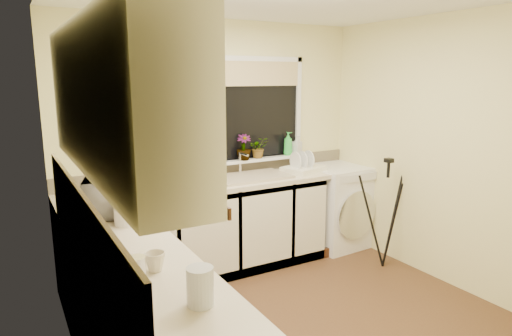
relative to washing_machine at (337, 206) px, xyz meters
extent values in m
plane|color=brown|center=(-1.33, -1.17, -0.46)|extent=(3.20, 3.20, 0.00)
plane|color=#F0E8A0|center=(-1.33, 0.33, 0.77)|extent=(3.20, 0.00, 3.20)
plane|color=#F0E8A0|center=(-1.33, -2.67, 0.77)|extent=(3.20, 0.00, 3.20)
plane|color=#F0E8A0|center=(-2.93, -1.17, 0.77)|extent=(0.00, 3.00, 3.00)
plane|color=#F0E8A0|center=(0.27, -1.17, 0.77)|extent=(0.00, 3.00, 3.00)
cube|color=silver|center=(-1.65, 0.03, -0.03)|extent=(2.55, 0.60, 0.86)
cube|color=beige|center=(-1.33, 0.03, 0.42)|extent=(3.20, 0.60, 0.04)
cube|color=beige|center=(-2.63, -1.47, 0.42)|extent=(0.60, 2.40, 0.04)
cube|color=silver|center=(-2.77, -1.62, 1.34)|extent=(0.28, 1.90, 0.70)
cube|color=beige|center=(-2.91, -1.47, 0.67)|extent=(0.02, 2.40, 0.45)
cube|color=beige|center=(-1.33, 0.32, 0.51)|extent=(3.20, 0.02, 0.14)
cube|color=black|center=(-1.13, 0.31, 1.09)|extent=(1.50, 0.02, 1.00)
cube|color=tan|center=(-1.13, 0.29, 1.47)|extent=(1.50, 0.02, 0.25)
cube|color=white|center=(-1.13, 0.26, 0.58)|extent=(1.60, 0.14, 0.03)
cube|color=tan|center=(-1.13, 0.03, 0.46)|extent=(0.82, 0.46, 0.03)
cylinder|color=silver|center=(-1.13, 0.21, 0.56)|extent=(0.03, 0.03, 0.24)
cube|color=white|center=(0.00, 0.00, 0.00)|extent=(0.68, 0.66, 0.91)
cube|color=gray|center=(-1.90, -0.07, 0.45)|extent=(0.40, 0.32, 0.02)
cube|color=#5DCCFF|center=(-1.87, 0.08, 0.58)|extent=(0.36, 0.12, 0.25)
cylinder|color=white|center=(-2.53, -0.79, 0.56)|extent=(0.18, 0.18, 0.23)
cube|color=white|center=(-0.48, -0.01, 0.47)|extent=(0.49, 0.42, 0.06)
cylinder|color=silver|center=(-2.52, -2.08, 0.53)|extent=(0.12, 0.12, 0.18)
cylinder|color=silver|center=(-2.70, -1.70, 0.50)|extent=(0.09, 0.09, 0.12)
imported|color=white|center=(-2.56, -0.46, 0.58)|extent=(0.47, 0.58, 0.28)
imported|color=#999999|center=(-1.35, 0.23, 0.72)|extent=(0.16, 0.14, 0.25)
imported|color=#999999|center=(-1.07, 0.23, 0.73)|extent=(0.19, 0.19, 0.27)
imported|color=#999999|center=(-0.88, 0.25, 0.70)|extent=(0.24, 0.22, 0.22)
imported|color=green|center=(-0.51, 0.25, 0.72)|extent=(0.13, 0.13, 0.25)
imported|color=#999999|center=(-0.39, 0.25, 0.70)|extent=(0.12, 0.12, 0.21)
imported|color=silver|center=(-0.34, 0.13, 0.50)|extent=(0.17, 0.17, 0.11)
imported|color=beige|center=(-2.59, -1.63, 0.49)|extent=(0.14, 0.14, 0.10)
camera|label=1|loc=(-3.21, -3.79, 1.44)|focal=31.42mm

